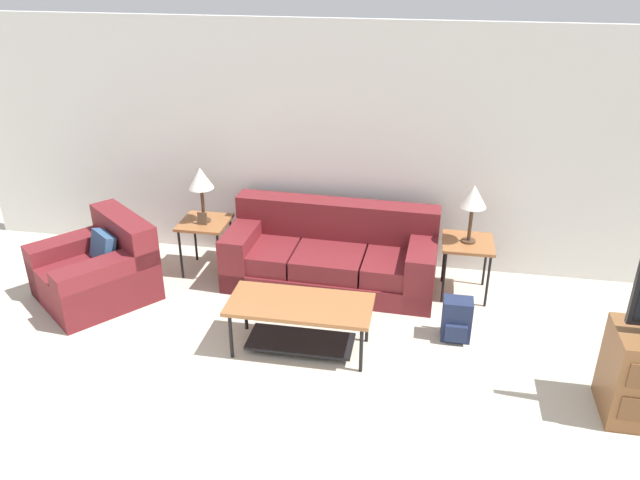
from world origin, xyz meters
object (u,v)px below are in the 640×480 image
Objects in this scene: couch at (332,257)px; table_lamp_left at (201,180)px; table_lamp_right at (473,198)px; armchair at (99,271)px; backpack at (457,320)px; side_table_right at (468,247)px; coffee_table at (300,315)px; side_table_left at (205,227)px.

table_lamp_left reaches higher than couch.
table_lamp_right is at bearing 0.00° from table_lamp_left.
backpack is (3.54, -0.12, -0.09)m from armchair.
backpack is (-0.09, -0.83, -0.33)m from side_table_right.
armchair is 3.77m from table_lamp_right.
couch is 1.52m from backpack.
couch is at bearing -0.37° from table_lamp_left.
table_lamp_left is 1.00× the size of table_lamp_right.
table_lamp_right is at bearing -108.43° from side_table_right.
backpack is at bearing -17.35° from table_lamp_left.
couch is 1.24m from coffee_table.
table_lamp_right reaches higher than side_table_left.
side_table_left is 2.74m from side_table_right.
side_table_right is at bearing 83.96° from backpack.
table_lamp_left is (0.89, 0.70, 0.77)m from armchair.
armchair is 3.46× the size of backpack.
side_table_left is 2.80m from backpack.
coffee_table reaches higher than backpack.
table_lamp_right is (1.37, 0.01, 0.76)m from couch.
backpack is at bearing -96.04° from table_lamp_right.
side_table_right is at bearing 0.00° from side_table_left.
side_table_right is at bearing 71.57° from table_lamp_right.
table_lamp_right is at bearing 10.98° from armchair.
coffee_table is 3.10× the size of backpack.
couch is 1.39m from side_table_left.
table_lamp_left is (-1.37, 0.01, 0.76)m from couch.
coffee_table is at bearing -13.88° from armchair.
side_table_left reaches higher than backpack.
backpack is (1.35, 0.42, -0.16)m from coffee_table.
couch is at bearing 17.10° from armchair.
table_lamp_left is at bearing 162.65° from backpack.
side_table_right is at bearing 0.37° from couch.
side_table_left is (-1.37, 0.01, 0.23)m from couch.
couch is 3.69× the size of side_table_right.
side_table_right is 0.53m from table_lamp_right.
side_table_right reaches higher than coffee_table.
couch is 3.69× the size of side_table_left.
side_table_left is 1.47× the size of backpack.
armchair is 2.35× the size of side_table_left.
side_table_right is at bearing 0.00° from table_lamp_left.
side_table_left is at bearing 180.00° from side_table_right.
side_table_left is at bearing 136.27° from coffee_table.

